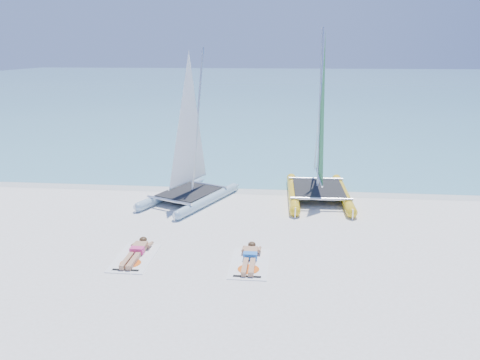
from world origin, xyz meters
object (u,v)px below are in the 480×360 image
object	(u,v)px
towel_a	(135,258)
sunbather_a	(137,251)
catamaran_blue	(189,156)
towel_b	(249,264)
sunbather_b	(250,257)
catamaran_yellow	(319,143)

from	to	relation	value
towel_a	sunbather_a	distance (m)	0.22
towel_a	catamaran_blue	bearing A→B (deg)	84.29
towel_b	sunbather_b	xyz separation A→B (m)	(-0.00, 0.19, 0.11)
sunbather_a	towel_b	world-z (taller)	sunbather_a
sunbather_a	sunbather_b	distance (m)	3.13
towel_a	towel_b	size ratio (longest dim) A/B	1.00
catamaran_yellow	towel_a	bearing A→B (deg)	-131.17
catamaran_blue	towel_a	bearing A→B (deg)	-72.00
sunbather_a	towel_b	distance (m)	3.14
catamaran_yellow	sunbather_b	world-z (taller)	catamaran_yellow
catamaran_yellow	towel_a	size ratio (longest dim) A/B	3.49
towel_b	catamaran_blue	bearing A→B (deg)	117.05
towel_a	sunbather_b	bearing A→B (deg)	2.73
towel_a	towel_b	distance (m)	3.13
catamaran_blue	sunbather_b	world-z (taller)	catamaran_blue
sunbather_a	sunbather_b	xyz separation A→B (m)	(3.13, -0.04, 0.00)
catamaran_yellow	sunbather_b	bearing A→B (deg)	-110.41
towel_a	sunbather_a	bearing A→B (deg)	90.00
catamaran_blue	towel_a	xyz separation A→B (m)	(-0.51, -5.10, -1.70)
towel_b	sunbather_a	bearing A→B (deg)	175.72
catamaran_blue	catamaran_yellow	xyz separation A→B (m)	(4.75, 1.22, 0.33)
catamaran_blue	towel_a	size ratio (longest dim) A/B	3.09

